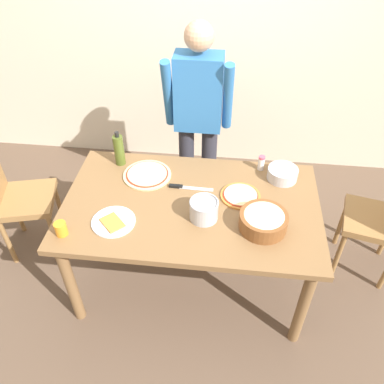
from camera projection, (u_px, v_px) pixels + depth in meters
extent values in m
plane|color=brown|center=(191.00, 277.00, 2.96)|extent=(8.00, 8.00, 0.00)
cube|color=beige|center=(213.00, 27.00, 3.30)|extent=(5.60, 0.10, 2.60)
cube|color=brown|center=(191.00, 206.00, 2.48)|extent=(1.60, 0.96, 0.04)
cylinder|color=brown|center=(71.00, 284.00, 2.49)|extent=(0.07, 0.07, 0.72)
cylinder|color=brown|center=(303.00, 306.00, 2.37)|extent=(0.07, 0.07, 0.72)
cylinder|color=brown|center=(106.00, 199.00, 3.09)|extent=(0.07, 0.07, 0.72)
cylinder|color=brown|center=(292.00, 214.00, 2.96)|extent=(0.07, 0.07, 0.72)
cylinder|color=#2D2D38|center=(187.00, 170.00, 3.26)|extent=(0.12, 0.12, 0.85)
cylinder|color=#2D2D38|center=(208.00, 171.00, 3.25)|extent=(0.12, 0.12, 0.85)
cube|color=#2D6BAD|center=(199.00, 93.00, 2.79)|extent=(0.34, 0.20, 0.55)
cylinder|color=#2D6BAD|center=(168.00, 94.00, 2.77)|extent=(0.07, 0.21, 0.55)
cylinder|color=#2D6BAD|center=(228.00, 97.00, 2.74)|extent=(0.07, 0.21, 0.55)
sphere|color=tan|center=(199.00, 36.00, 2.53)|extent=(0.20, 0.20, 0.20)
cube|color=olive|center=(26.00, 200.00, 2.91)|extent=(0.49, 0.49, 0.05)
cylinder|color=olive|center=(55.00, 237.00, 2.97)|extent=(0.04, 0.04, 0.45)
cylinder|color=olive|center=(60.00, 206.00, 3.22)|extent=(0.04, 0.04, 0.45)
cylinder|color=olive|center=(8.00, 242.00, 2.93)|extent=(0.04, 0.04, 0.45)
cylinder|color=olive|center=(17.00, 210.00, 3.18)|extent=(0.04, 0.04, 0.45)
cube|color=olive|center=(374.00, 220.00, 2.75)|extent=(0.48, 0.48, 0.05)
cylinder|color=olive|center=(341.00, 223.00, 3.08)|extent=(0.04, 0.04, 0.45)
cylinder|color=olive|center=(338.00, 255.00, 2.84)|extent=(0.04, 0.04, 0.45)
cylinder|color=beige|center=(147.00, 175.00, 2.67)|extent=(0.32, 0.32, 0.01)
cylinder|color=#B22D1E|center=(147.00, 174.00, 2.66)|extent=(0.29, 0.29, 0.00)
cylinder|color=beige|center=(147.00, 174.00, 2.66)|extent=(0.27, 0.27, 0.00)
cylinder|color=#C67A33|center=(240.00, 196.00, 2.51)|extent=(0.26, 0.26, 0.01)
cylinder|color=#B22D1E|center=(241.00, 195.00, 2.50)|extent=(0.22, 0.22, 0.00)
cylinder|color=beige|center=(241.00, 194.00, 2.50)|extent=(0.21, 0.21, 0.00)
cylinder|color=white|center=(113.00, 222.00, 2.33)|extent=(0.26, 0.26, 0.01)
cube|color=#CC8438|center=(112.00, 223.00, 2.31)|extent=(0.17, 0.17, 0.01)
cylinder|color=brown|center=(263.00, 221.00, 2.27)|extent=(0.28, 0.28, 0.10)
ellipsoid|color=beige|center=(264.00, 216.00, 2.25)|extent=(0.25, 0.25, 0.05)
cylinder|color=#B7B7BC|center=(282.00, 174.00, 2.62)|extent=(0.20, 0.20, 0.08)
cylinder|color=#47561E|center=(119.00, 150.00, 2.70)|extent=(0.07, 0.07, 0.22)
cylinder|color=black|center=(117.00, 134.00, 2.62)|extent=(0.03, 0.03, 0.04)
cylinder|color=#B7B7BC|center=(204.00, 210.00, 2.33)|extent=(0.17, 0.17, 0.12)
torus|color=#A5A5AD|center=(204.00, 202.00, 2.29)|extent=(0.17, 0.17, 0.01)
cylinder|color=orange|center=(61.00, 229.00, 2.24)|extent=(0.07, 0.07, 0.08)
cylinder|color=white|center=(261.00, 164.00, 2.69)|extent=(0.04, 0.04, 0.09)
cylinder|color=#D84C66|center=(262.00, 158.00, 2.66)|extent=(0.04, 0.04, 0.02)
cube|color=silver|center=(196.00, 189.00, 2.56)|extent=(0.22, 0.03, 0.01)
cube|color=black|center=(176.00, 186.00, 2.57)|extent=(0.09, 0.03, 0.02)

